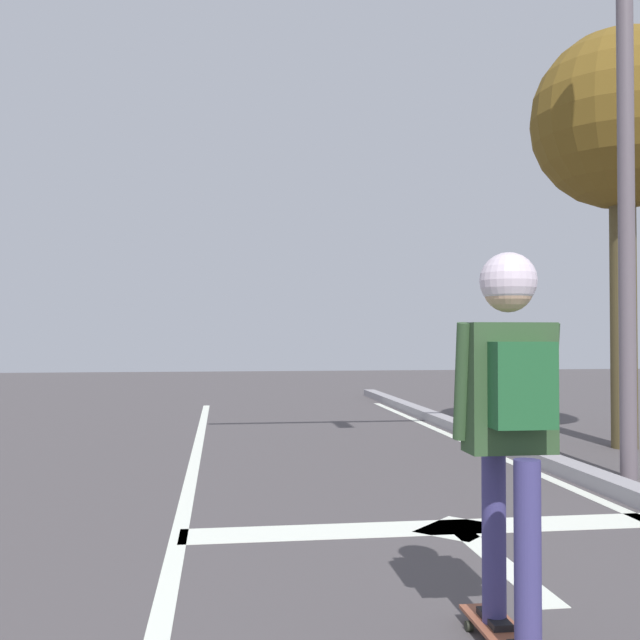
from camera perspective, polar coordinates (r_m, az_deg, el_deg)
name	(u,v)px	position (r m, az deg, el deg)	size (l,w,h in m)	color
lane_line_center	(174,557)	(4.88, -11.32, -17.71)	(0.12, 20.00, 0.01)	silver
stop_bar	(432,527)	(5.52, 8.75, -15.75)	(3.60, 0.40, 0.01)	silver
lane_arrow_stem	(504,565)	(4.76, 14.16, -18.11)	(0.16, 1.40, 0.01)	silver
lane_arrow_head	(458,528)	(5.53, 10.75, -15.72)	(0.56, 0.44, 0.01)	silver
skater	(510,393)	(3.27, 14.67, -5.53)	(0.46, 0.62, 1.68)	#3D3971
traffic_signal_mast	(541,87)	(7.69, 16.93, 17.07)	(4.23, 0.34, 5.61)	#61565E
roadside_tree	(622,125)	(10.12, 22.53, 13.92)	(2.23, 2.23, 5.20)	brown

